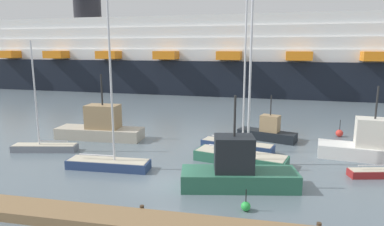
{
  "coord_description": "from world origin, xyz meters",
  "views": [
    {
      "loc": [
        6.2,
        -21.03,
        9.2
      ],
      "look_at": [
        0.0,
        9.04,
        3.28
      ],
      "focal_mm": 31.47,
      "sensor_mm": 36.0,
      "label": 1
    }
  ],
  "objects_px": {
    "fishing_boat_1": "(101,127)",
    "sailboat_2": "(108,161)",
    "fishing_boat_0": "(268,132)",
    "sailboat_1": "(45,146)",
    "fishing_boat_2": "(369,145)",
    "cruise_ship": "(179,58)",
    "sailboat_3": "(380,172)",
    "channel_buoy_0": "(339,133)",
    "fishing_boat_3": "(237,171)",
    "sailboat_4": "(241,156)",
    "channel_buoy_1": "(246,206)",
    "sailboat_0": "(237,144)"
  },
  "relations": [
    {
      "from": "sailboat_4",
      "to": "cruise_ship",
      "type": "bearing_deg",
      "value": 124.62
    },
    {
      "from": "channel_buoy_0",
      "to": "fishing_boat_0",
      "type": "bearing_deg",
      "value": -159.16
    },
    {
      "from": "sailboat_1",
      "to": "channel_buoy_0",
      "type": "height_order",
      "value": "sailboat_1"
    },
    {
      "from": "sailboat_3",
      "to": "fishing_boat_0",
      "type": "bearing_deg",
      "value": 119.47
    },
    {
      "from": "fishing_boat_2",
      "to": "fishing_boat_0",
      "type": "bearing_deg",
      "value": 159.47
    },
    {
      "from": "cruise_ship",
      "to": "fishing_boat_2",
      "type": "bearing_deg",
      "value": -54.8
    },
    {
      "from": "sailboat_3",
      "to": "fishing_boat_1",
      "type": "bearing_deg",
      "value": 154.29
    },
    {
      "from": "channel_buoy_0",
      "to": "cruise_ship",
      "type": "xyz_separation_m",
      "value": [
        -26.28,
        35.88,
        6.61
      ]
    },
    {
      "from": "sailboat_1",
      "to": "cruise_ship",
      "type": "relative_size",
      "value": 0.08
    },
    {
      "from": "sailboat_1",
      "to": "channel_buoy_1",
      "type": "height_order",
      "value": "sailboat_1"
    },
    {
      "from": "fishing_boat_0",
      "to": "fishing_boat_3",
      "type": "xyz_separation_m",
      "value": [
        -2.18,
        -12.68,
        0.34
      ]
    },
    {
      "from": "fishing_boat_0",
      "to": "sailboat_1",
      "type": "bearing_deg",
      "value": -138.53
    },
    {
      "from": "fishing_boat_0",
      "to": "channel_buoy_1",
      "type": "bearing_deg",
      "value": -75.7
    },
    {
      "from": "sailboat_4",
      "to": "sailboat_1",
      "type": "bearing_deg",
      "value": -164.04
    },
    {
      "from": "sailboat_3",
      "to": "fishing_boat_3",
      "type": "bearing_deg",
      "value": -171.03
    },
    {
      "from": "sailboat_1",
      "to": "cruise_ship",
      "type": "bearing_deg",
      "value": -102.17
    },
    {
      "from": "fishing_boat_2",
      "to": "fishing_boat_1",
      "type": "bearing_deg",
      "value": -174.96
    },
    {
      "from": "sailboat_0",
      "to": "fishing_boat_1",
      "type": "xyz_separation_m",
      "value": [
        -14.03,
        1.41,
        0.58
      ]
    },
    {
      "from": "cruise_ship",
      "to": "fishing_boat_3",
      "type": "bearing_deg",
      "value": -68.84
    },
    {
      "from": "fishing_boat_1",
      "to": "sailboat_2",
      "type": "bearing_deg",
      "value": -61.35
    },
    {
      "from": "sailboat_3",
      "to": "cruise_ship",
      "type": "bearing_deg",
      "value": 106.5
    },
    {
      "from": "fishing_boat_1",
      "to": "cruise_ship",
      "type": "relative_size",
      "value": 0.07
    },
    {
      "from": "sailboat_2",
      "to": "fishing_boat_0",
      "type": "relative_size",
      "value": 2.1
    },
    {
      "from": "sailboat_4",
      "to": "channel_buoy_0",
      "type": "xyz_separation_m",
      "value": [
        9.72,
        10.56,
        -0.25
      ]
    },
    {
      "from": "sailboat_4",
      "to": "channel_buoy_1",
      "type": "bearing_deg",
      "value": -69.34
    },
    {
      "from": "fishing_boat_0",
      "to": "cruise_ship",
      "type": "bearing_deg",
      "value": 135.44
    },
    {
      "from": "fishing_boat_3",
      "to": "fishing_boat_1",
      "type": "bearing_deg",
      "value": -43.96
    },
    {
      "from": "sailboat_1",
      "to": "sailboat_2",
      "type": "height_order",
      "value": "sailboat_2"
    },
    {
      "from": "sailboat_3",
      "to": "fishing_boat_2",
      "type": "xyz_separation_m",
      "value": [
        0.32,
        4.08,
        0.82
      ]
    },
    {
      "from": "channel_buoy_0",
      "to": "fishing_boat_1",
      "type": "bearing_deg",
      "value": -166.39
    },
    {
      "from": "cruise_ship",
      "to": "sailboat_1",
      "type": "bearing_deg",
      "value": -88.09
    },
    {
      "from": "fishing_boat_1",
      "to": "fishing_boat_0",
      "type": "bearing_deg",
      "value": 9.09
    },
    {
      "from": "sailboat_1",
      "to": "channel_buoy_0",
      "type": "distance_m",
      "value": 29.42
    },
    {
      "from": "channel_buoy_1",
      "to": "sailboat_3",
      "type": "bearing_deg",
      "value": 37.87
    },
    {
      "from": "sailboat_2",
      "to": "fishing_boat_3",
      "type": "distance_m",
      "value": 10.17
    },
    {
      "from": "fishing_boat_0",
      "to": "cruise_ship",
      "type": "xyz_separation_m",
      "value": [
        -18.83,
        38.72,
        6.14
      ]
    },
    {
      "from": "fishing_boat_2",
      "to": "cruise_ship",
      "type": "distance_m",
      "value": 51.35
    },
    {
      "from": "sailboat_3",
      "to": "sailboat_4",
      "type": "xyz_separation_m",
      "value": [
        -10.14,
        0.92,
        0.24
      ]
    },
    {
      "from": "sailboat_2",
      "to": "cruise_ship",
      "type": "xyz_separation_m",
      "value": [
        -6.63,
        49.79,
        6.39
      ]
    },
    {
      "from": "sailboat_3",
      "to": "fishing_boat_2",
      "type": "height_order",
      "value": "sailboat_3"
    },
    {
      "from": "sailboat_3",
      "to": "channel_buoy_0",
      "type": "relative_size",
      "value": 4.07
    },
    {
      "from": "fishing_boat_1",
      "to": "fishing_boat_2",
      "type": "relative_size",
      "value": 1.12
    },
    {
      "from": "sailboat_1",
      "to": "fishing_boat_1",
      "type": "relative_size",
      "value": 1.11
    },
    {
      "from": "sailboat_1",
      "to": "sailboat_4",
      "type": "relative_size",
      "value": 0.72
    },
    {
      "from": "sailboat_1",
      "to": "fishing_boat_2",
      "type": "relative_size",
      "value": 1.24
    },
    {
      "from": "sailboat_4",
      "to": "fishing_boat_0",
      "type": "height_order",
      "value": "sailboat_4"
    },
    {
      "from": "fishing_boat_0",
      "to": "fishing_boat_1",
      "type": "distance_m",
      "value": 17.08
    },
    {
      "from": "sailboat_1",
      "to": "cruise_ship",
      "type": "height_order",
      "value": "cruise_ship"
    },
    {
      "from": "sailboat_3",
      "to": "fishing_boat_0",
      "type": "distance_m",
      "value": 11.7
    },
    {
      "from": "sailboat_2",
      "to": "sailboat_1",
      "type": "bearing_deg",
      "value": 156.45
    }
  ]
}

